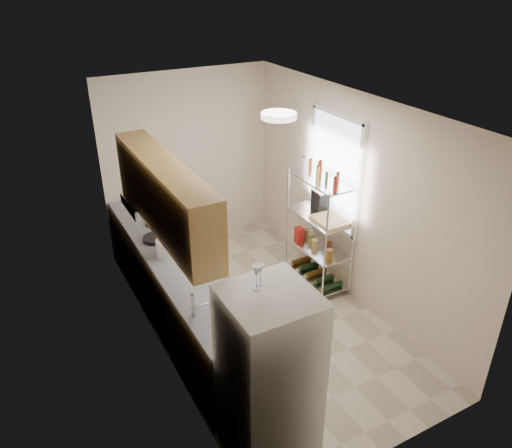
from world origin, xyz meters
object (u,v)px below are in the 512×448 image
at_px(refrigerator, 268,378).
at_px(rice_cooker, 166,247).
at_px(espresso_machine, 320,199).
at_px(frying_pan_large, 155,239).
at_px(cutting_board, 330,220).

relative_size(refrigerator, rice_cooker, 7.07).
relative_size(rice_cooker, espresso_machine, 0.93).
xyz_separation_m(frying_pan_large, cutting_board, (2.00, -0.77, 0.10)).
bearing_deg(rice_cooker, refrigerator, -87.40).
bearing_deg(espresso_machine, cutting_board, -101.85).
bearing_deg(frying_pan_large, refrigerator, -80.82).
relative_size(rice_cooker, cutting_board, 0.53).
xyz_separation_m(rice_cooker, frying_pan_large, (-0.01, 0.38, -0.07)).
bearing_deg(espresso_machine, refrigerator, -129.71).
bearing_deg(frying_pan_large, espresso_machine, -4.18).
xyz_separation_m(rice_cooker, espresso_machine, (2.08, -0.02, 0.14)).
height_order(refrigerator, espresso_machine, refrigerator).
bearing_deg(rice_cooker, cutting_board, -10.99).
distance_m(rice_cooker, frying_pan_large, 0.39).
height_order(rice_cooker, espresso_machine, espresso_machine).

